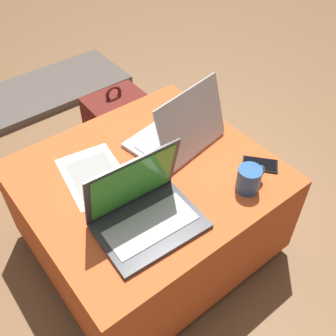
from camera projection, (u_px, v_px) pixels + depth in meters
name	position (u px, v px, depth m)	size (l,w,h in m)	color
ground_plane	(151.00, 243.00, 1.78)	(14.00, 14.00, 0.00)	brown
ottoman	(149.00, 211.00, 1.62)	(0.90, 0.82, 0.45)	maroon
laptop_near	(144.00, 211.00, 1.27)	(0.35, 0.26, 0.25)	#333338
laptop_far	(179.00, 133.00, 1.54)	(0.38, 0.31, 0.26)	#B7B7BC
cell_phone	(260.00, 164.00, 1.49)	(0.14, 0.15, 0.01)	black
backpack	(117.00, 133.00, 2.02)	(0.29, 0.25, 0.49)	#5B1E19
paper_sheet	(94.00, 175.00, 1.46)	(0.25, 0.33, 0.00)	white
coffee_mug	(249.00, 179.00, 1.38)	(0.12, 0.08, 0.10)	#285693
fireplace_hearth	(22.00, 99.00, 2.56)	(1.40, 0.50, 0.04)	#564C47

